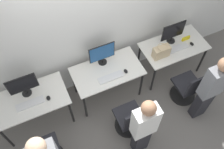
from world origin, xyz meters
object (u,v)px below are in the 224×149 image
at_px(keyboard_left, 30,104).
at_px(monitor_center, 102,54).
at_px(person_center, 144,127).
at_px(mouse_right, 192,44).
at_px(keyboard_center, 111,77).
at_px(handbag, 161,52).
at_px(monitor_left, 23,85).
at_px(mouse_center, 126,71).
at_px(office_chair_center, 130,120).
at_px(keyboard_right, 177,48).
at_px(office_chair_right, 188,88).
at_px(mouse_left, 48,98).
at_px(person_right, 211,88).
at_px(monitor_right, 173,32).

height_order(keyboard_left, monitor_center, monitor_center).
distance_m(person_center, mouse_right, 1.94).
xyz_separation_m(keyboard_center, handbag, (0.99, 0.06, 0.11)).
relative_size(keyboard_left, mouse_right, 4.94).
height_order(monitor_left, mouse_center, monitor_left).
relative_size(office_chair_center, keyboard_right, 1.97).
xyz_separation_m(monitor_left, monitor_center, (1.35, 0.07, 0.00)).
height_order(keyboard_left, mouse_right, mouse_right).
bearing_deg(monitor_left, monitor_center, 2.83).
xyz_separation_m(office_chair_right, handbag, (-0.31, 0.60, 0.52)).
relative_size(keyboard_left, monitor_center, 0.97).
bearing_deg(keyboard_center, mouse_center, 0.74).
height_order(mouse_left, mouse_center, same).
relative_size(office_chair_right, person_right, 0.55).
xyz_separation_m(keyboard_left, office_chair_center, (1.41, -0.74, -0.41)).
bearing_deg(keyboard_left, mouse_center, -2.49).
xyz_separation_m(mouse_center, keyboard_right, (1.07, 0.07, -0.01)).
height_order(monitor_center, keyboard_center, monitor_center).
xyz_separation_m(keyboard_left, mouse_left, (0.29, -0.03, 0.01)).
xyz_separation_m(mouse_left, mouse_center, (1.35, -0.04, 0.00)).
bearing_deg(mouse_center, handbag, 4.25).
relative_size(monitor_right, office_chair_right, 0.52).
xyz_separation_m(monitor_left, mouse_center, (1.63, -0.29, -0.22)).
distance_m(monitor_right, handbag, 0.44).
relative_size(mouse_center, mouse_right, 1.00).
height_order(office_chair_right, person_right, person_right).
height_order(monitor_center, person_right, person_right).
distance_m(monitor_left, monitor_right, 2.71).
relative_size(person_center, person_right, 0.97).
relative_size(monitor_center, handbag, 1.53).
height_order(mouse_left, person_right, person_right).
relative_size(office_chair_center, handbag, 2.92).
xyz_separation_m(keyboard_center, monitor_right, (1.35, 0.28, 0.23)).
height_order(keyboard_left, handbag, handbag).
distance_m(mouse_left, person_right, 2.57).
distance_m(monitor_left, handbag, 2.36).
height_order(office_chair_center, office_chair_right, same).
bearing_deg(keyboard_right, person_right, -92.02).
height_order(monitor_center, person_center, person_center).
bearing_deg(keyboard_left, keyboard_right, 0.07).
height_order(mouse_left, keyboard_right, mouse_left).
height_order(mouse_center, handbag, handbag).
bearing_deg(office_chair_right, person_center, -158.74).
relative_size(keyboard_center, office_chair_right, 0.51).
bearing_deg(office_chair_right, mouse_center, 151.68).
xyz_separation_m(mouse_right, office_chair_right, (-0.36, -0.59, -0.42)).
bearing_deg(office_chair_right, keyboard_right, 85.02).
height_order(keyboard_center, keyboard_right, same).
height_order(mouse_right, person_right, person_right).
bearing_deg(person_center, monitor_left, 136.68).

